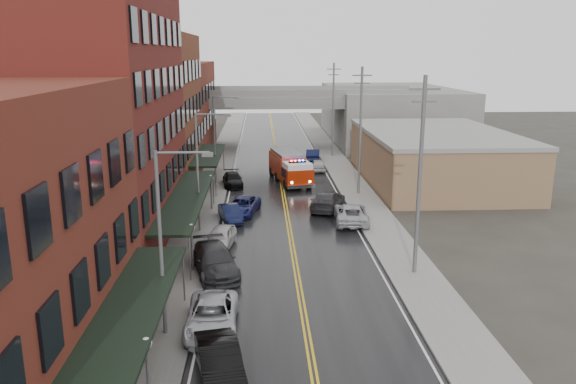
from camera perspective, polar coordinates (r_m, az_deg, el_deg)
name	(u,v)px	position (r m, az deg, el deg)	size (l,w,h in m)	color
road	(286,209)	(48.64, -0.21, -1.77)	(11.00, 160.00, 0.02)	black
sidewalk_left	(201,210)	(48.85, -8.80, -1.79)	(3.00, 160.00, 0.15)	slate
sidewalk_right	(369,208)	(49.48, 8.26, -1.57)	(3.00, 160.00, 0.15)	slate
curb_left	(221,209)	(48.70, -6.87, -1.78)	(0.30, 160.00, 0.15)	gray
curb_right	(351,208)	(49.19, 6.38, -1.60)	(0.30, 160.00, 0.15)	gray
brick_building_b	(100,115)	(41.52, -18.58, 7.43)	(9.00, 20.00, 18.00)	#5C1B18
brick_building_c	(149,111)	(58.62, -13.94, 7.98)	(9.00, 15.00, 15.00)	brown
brick_building_far	(175,109)	(75.94, -11.39, 8.25)	(9.00, 20.00, 12.00)	maroon
tan_building	(435,158)	(60.55, 14.67, 3.33)	(14.00, 22.00, 5.00)	#8C684B
right_far_block	(390,114)	(89.55, 10.27, 7.85)	(18.00, 30.00, 8.00)	slate
awning_0	(128,317)	(23.76, -15.94, -12.09)	(2.60, 16.00, 3.09)	black
awning_1	(187,197)	(41.41, -10.18, -0.54)	(2.60, 18.00, 3.09)	black
awning_2	(209,155)	(58.42, -8.07, 3.75)	(2.60, 13.00, 3.09)	black
globe_lamp_0	(147,358)	(22.12, -14.13, -16.01)	(0.44, 0.44, 3.12)	#59595B
globe_lamp_1	(192,237)	(34.79, -9.76, -4.49)	(0.44, 0.44, 3.12)	#59595B
globe_lamp_2	(211,184)	(48.21, -7.84, 0.78)	(0.44, 0.44, 3.12)	#59595B
street_lamp_0	(165,233)	(26.40, -12.35, -4.05)	(2.64, 0.22, 9.00)	#59595B
street_lamp_1	(201,165)	(41.78, -8.86, 2.73)	(2.64, 0.22, 9.00)	#59595B
street_lamp_2	(217,134)	(57.50, -7.25, 5.84)	(2.64, 0.22, 9.00)	#59595B
utility_pole_0	(420,174)	(33.82, 13.26, 1.82)	(1.80, 0.24, 12.00)	#59595B
utility_pole_1	(360,129)	(53.05, 7.37, 6.38)	(1.80, 0.24, 12.00)	#59595B
utility_pole_2	(333,108)	(72.70, 4.61, 8.48)	(1.80, 0.24, 12.00)	#59595B
overpass	(275,106)	(79.12, -1.29, 8.73)	(40.00, 10.00, 7.50)	slate
fire_truck	(290,167)	(58.25, 0.22, 2.56)	(4.70, 8.87, 3.11)	#951F06
parked_car_left_1	(220,363)	(24.28, -6.96, -16.89)	(1.69, 4.83, 1.59)	black
parked_car_left_2	(212,316)	(28.23, -7.74, -12.38)	(2.45, 5.32, 1.48)	#B2B5BB
parked_car_left_3	(215,261)	(34.86, -7.42, -6.93)	(2.35, 5.79, 1.68)	#27272A
parked_car_left_4	(220,238)	(39.31, -6.89, -4.63)	(1.74, 4.33, 1.47)	#B6B6B6
parked_car_left_5	(230,213)	(45.34, -5.87, -2.17)	(1.40, 4.02, 1.32)	black
parked_car_left_6	(242,206)	(47.28, -4.67, -1.42)	(2.31, 5.02, 1.39)	#15194F
parked_car_left_7	(233,180)	(57.24, -5.64, 1.27)	(1.92, 4.73, 1.37)	black
parked_car_right_0	(351,213)	(44.98, 6.41, -2.18)	(2.55, 5.52, 1.54)	#ACAEB4
parked_car_right_1	(328,200)	(48.52, 4.05, -0.85)	(2.31, 5.69, 1.65)	#2B2A2D
parked_car_right_2	(318,165)	(64.53, 3.07, 2.76)	(1.62, 4.02, 1.37)	#B2B2B2
parked_car_right_3	(313,155)	(70.38, 2.54, 3.78)	(1.64, 4.69, 1.55)	black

